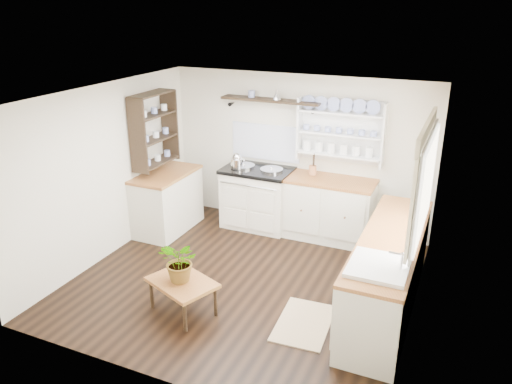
{
  "coord_description": "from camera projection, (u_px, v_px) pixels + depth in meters",
  "views": [
    {
      "loc": [
        2.31,
        -4.9,
        3.27
      ],
      "look_at": [
        0.04,
        0.25,
        1.1
      ],
      "focal_mm": 35.0,
      "sensor_mm": 36.0,
      "label": 1
    }
  ],
  "objects": [
    {
      "name": "wall_right",
      "position": [
        423.0,
        223.0,
        5.06
      ],
      "size": [
        0.02,
        3.8,
        2.3
      ],
      "primitive_type": "cube",
      "color": "silver",
      "rests_on": "ground"
    },
    {
      "name": "kettle",
      "position": [
        237.0,
        161.0,
        7.39
      ],
      "size": [
        0.19,
        0.19,
        0.23
      ],
      "primitive_type": null,
      "color": "silver",
      "rests_on": "aga_cooker"
    },
    {
      "name": "floor",
      "position": [
        245.0,
        280.0,
        6.23
      ],
      "size": [
        4.0,
        3.8,
        0.01
      ],
      "primitive_type": "cube",
      "color": "black",
      "rests_on": "ground"
    },
    {
      "name": "ceiling",
      "position": [
        243.0,
        96.0,
        5.4
      ],
      "size": [
        4.0,
        3.8,
        0.01
      ],
      "primitive_type": "cube",
      "color": "white",
      "rests_on": "wall_back"
    },
    {
      "name": "plate_rack",
      "position": [
        342.0,
        130.0,
        7.02
      ],
      "size": [
        1.2,
        0.22,
        0.9
      ],
      "color": "white",
      "rests_on": "wall_back"
    },
    {
      "name": "utensil_crock",
      "position": [
        313.0,
        170.0,
        7.2
      ],
      "size": [
        0.11,
        0.11,
        0.13
      ],
      "primitive_type": "cylinder",
      "color": "#A2643B",
      "rests_on": "back_cabinets"
    },
    {
      "name": "floor_rug",
      "position": [
        304.0,
        323.0,
        5.39
      ],
      "size": [
        0.6,
        0.88,
        0.02
      ],
      "primitive_type": "cube",
      "rotation": [
        0.0,
        0.0,
        0.06
      ],
      "color": "olive",
      "rests_on": "floor"
    },
    {
      "name": "high_shelf",
      "position": [
        271.0,
        101.0,
        7.21
      ],
      "size": [
        1.5,
        0.29,
        0.16
      ],
      "color": "black",
      "rests_on": "wall_back"
    },
    {
      "name": "back_cabinets",
      "position": [
        329.0,
        208.0,
        7.2
      ],
      "size": [
        1.27,
        0.63,
        0.9
      ],
      "color": "beige",
      "rests_on": "floor"
    },
    {
      "name": "aga_cooker",
      "position": [
        257.0,
        197.0,
        7.6
      ],
      "size": [
        1.03,
        0.72,
        0.95
      ],
      "color": "white",
      "rests_on": "floor"
    },
    {
      "name": "belfast_sink",
      "position": [
        377.0,
        278.0,
        4.75
      ],
      "size": [
        0.55,
        0.6,
        0.45
      ],
      "color": "white",
      "rests_on": "right_cabinets"
    },
    {
      "name": "potted_plant",
      "position": [
        181.0,
        262.0,
        5.38
      ],
      "size": [
        0.53,
        0.49,
        0.48
      ],
      "primitive_type": "imported",
      "rotation": [
        0.0,
        0.0,
        -0.32
      ],
      "color": "#3F7233",
      "rests_on": "center_table"
    },
    {
      "name": "wall_left",
      "position": [
        107.0,
        172.0,
        6.57
      ],
      "size": [
        0.02,
        3.8,
        2.3
      ],
      "primitive_type": "cube",
      "color": "silver",
      "rests_on": "ground"
    },
    {
      "name": "center_table",
      "position": [
        182.0,
        285.0,
        5.48
      ],
      "size": [
        0.86,
        0.75,
        0.39
      ],
      "rotation": [
        0.0,
        0.0,
        -0.38
      ],
      "color": "brown",
      "rests_on": "floor"
    },
    {
      "name": "wall_back",
      "position": [
        298.0,
        152.0,
        7.44
      ],
      "size": [
        4.0,
        0.02,
        2.3
      ],
      "primitive_type": "cube",
      "color": "silver",
      "rests_on": "ground"
    },
    {
      "name": "left_shelving",
      "position": [
        154.0,
        129.0,
        7.13
      ],
      "size": [
        0.28,
        0.8,
        1.05
      ],
      "primitive_type": "cube",
      "color": "black",
      "rests_on": "wall_left"
    },
    {
      "name": "window",
      "position": [
        424.0,
        180.0,
        5.06
      ],
      "size": [
        0.08,
        1.55,
        1.22
      ],
      "color": "white",
      "rests_on": "wall_right"
    },
    {
      "name": "left_cabinets",
      "position": [
        167.0,
        201.0,
        7.47
      ],
      "size": [
        0.62,
        1.13,
        0.9
      ],
      "color": "beige",
      "rests_on": "floor"
    },
    {
      "name": "right_cabinets",
      "position": [
        388.0,
        272.0,
        5.51
      ],
      "size": [
        0.62,
        2.43,
        0.9
      ],
      "color": "beige",
      "rests_on": "floor"
    }
  ]
}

